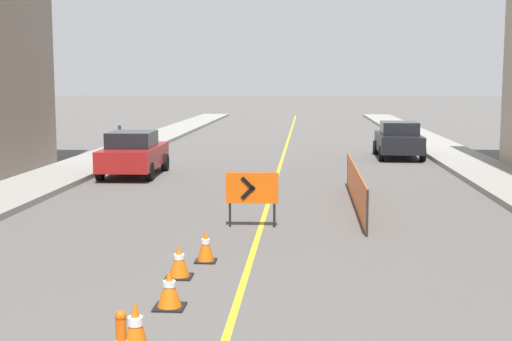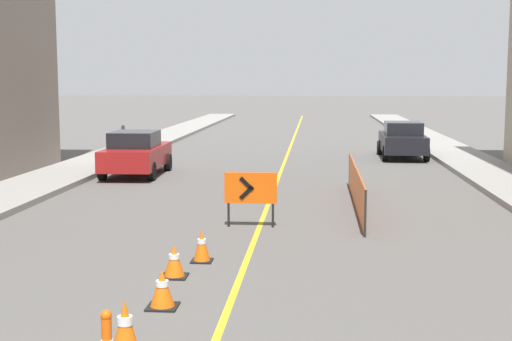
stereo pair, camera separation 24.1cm
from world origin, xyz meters
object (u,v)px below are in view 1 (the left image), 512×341
Objects in this scene: parked_car_curb_mid at (399,140)px; parking_meter_far_curb at (120,135)px; traffic_cone_farthest at (206,246)px; traffic_cone_third at (136,329)px; traffic_cone_fourth at (169,289)px; traffic_cone_fifth at (179,261)px; arrow_barricade_primary at (252,190)px; parked_car_curb_near at (133,153)px.

parked_car_curb_mid is 3.16× the size of parking_meter_far_curb.
traffic_cone_farthest is 0.45× the size of parking_meter_far_curb.
traffic_cone_third is 1.22× the size of traffic_cone_fourth.
arrow_barricade_primary is (0.93, 4.34, 0.60)m from traffic_cone_fifth.
parking_meter_far_curb is (-5.55, 17.06, 0.86)m from traffic_cone_fifth.
traffic_cone_third is 21.39m from parking_meter_far_curb.
parked_car_curb_mid reaches higher than traffic_cone_fifth.
parking_meter_far_curb is (-5.65, 20.61, 0.79)m from traffic_cone_third.
parked_car_curb_near reaches higher than arrow_barricade_primary.
traffic_cone_fifth is (-0.10, 3.55, -0.07)m from traffic_cone_third.
arrow_barricade_primary is at bearing -62.07° from parked_car_curb_near.
traffic_cone_fourth is 0.43× the size of parking_meter_far_curb.
parked_car_curb_mid is at bearing 31.21° from parked_car_curb_near.
traffic_cone_third is 0.16× the size of parked_car_curb_mid.
parking_meter_far_curb is at bearing 116.19° from arrow_barricade_primary.
parking_meter_far_curb is at bearing 108.02° from traffic_cone_fifth.
parking_meter_far_curb is (-5.70, 18.71, 0.85)m from traffic_cone_fourth.
traffic_cone_fifth is at bearing -74.65° from parked_car_curb_near.
parked_car_curb_near is at bearing -68.88° from parking_meter_far_curb.
parked_car_curb_mid is (5.90, 18.45, 0.50)m from traffic_cone_farthest.
parked_car_curb_near is (-4.12, 14.62, 0.51)m from traffic_cone_fourth.
traffic_cone_third is 4.65m from traffic_cone_farthest.
parking_meter_far_curb is at bearing 105.32° from traffic_cone_third.
traffic_cone_fifth is at bearing -102.91° from arrow_barricade_primary.
traffic_cone_fifth is 4.48m from arrow_barricade_primary.
traffic_cone_fifth is 1.14m from traffic_cone_farthest.
parked_car_curb_near reaches higher than traffic_cone_fifth.
parked_car_curb_near is at bearing -145.65° from parked_car_curb_mid.
traffic_cone_fourth is 22.05m from parked_car_curb_mid.
traffic_cone_third is 0.52× the size of parking_meter_far_curb.
traffic_cone_fourth is 0.13× the size of parked_car_curb_near.
parked_car_curb_mid is at bearing 11.92° from parking_meter_far_curb.
traffic_cone_third reaches higher than traffic_cone_fourth.
traffic_cone_farthest is 0.14× the size of parked_car_curb_mid.
parking_meter_far_curb is at bearing 106.94° from traffic_cone_fourth.
parked_car_curb_near is 1.00× the size of parked_car_curb_mid.
traffic_cone_third is 3.56m from traffic_cone_fifth.
traffic_cone_fifth is at bearing 91.56° from traffic_cone_third.
arrow_barricade_primary is at bearing 77.89° from traffic_cone_fifth.
parked_car_curb_near is at bearing 105.73° from traffic_cone_fourth.
arrow_barricade_primary is at bearing -107.66° from parked_car_curb_mid.
parking_meter_far_curb is at bearing 109.45° from parked_car_curb_near.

